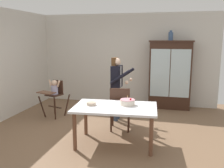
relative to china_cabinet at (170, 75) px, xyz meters
The scene contains 10 objects.
ground_plane 2.87m from the china_cabinet, 118.90° to the right, with size 6.24×6.24×0.00m, color brown.
wall_back 1.39m from the china_cabinet, 168.59° to the left, with size 5.32×0.06×2.70m, color beige.
china_cabinet is the anchor object (origin of this frame).
ceramic_vase 1.07m from the china_cabinet, behind, with size 0.13×0.13×0.27m.
high_chair_with_toddler 3.21m from the china_cabinet, 152.32° to the right, with size 0.72×0.80×0.95m.
adult_person 1.84m from the china_cabinet, 132.05° to the right, with size 0.53×0.51×1.53m.
dining_table 2.92m from the china_cabinet, 109.39° to the right, with size 1.59×1.04×0.74m.
birthday_cake 2.71m from the china_cabinet, 106.31° to the right, with size 0.28×0.28×0.19m.
serving_bowl 3.11m from the china_cabinet, 117.24° to the right, with size 0.18×0.18×0.06m, color #C6AD93.
dining_chair_far_side 2.33m from the china_cabinet, 116.09° to the right, with size 0.50×0.50×0.96m.
Camera 1 is at (1.30, -4.60, 1.98)m, focal length 38.94 mm.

